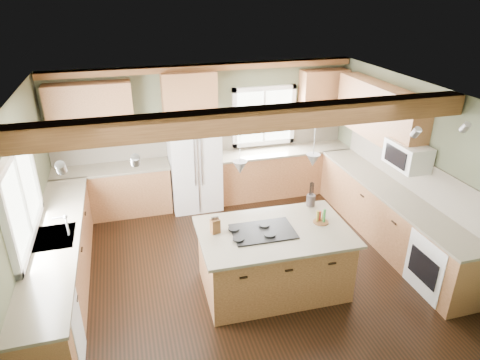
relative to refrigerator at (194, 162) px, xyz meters
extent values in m
plane|color=black|center=(0.30, -2.12, -0.90)|extent=(5.60, 5.60, 0.00)
plane|color=silver|center=(0.30, -2.12, 1.70)|extent=(5.60, 5.60, 0.00)
plane|color=#4D533B|center=(0.30, 0.38, 0.40)|extent=(5.60, 0.00, 5.60)
plane|color=#4D533B|center=(-2.50, -2.12, 0.40)|extent=(0.00, 5.00, 5.00)
plane|color=#4D533B|center=(3.10, -2.12, 0.40)|extent=(0.00, 5.00, 5.00)
cube|color=#4B2A15|center=(0.30, -2.69, 1.57)|extent=(5.55, 0.26, 0.26)
cube|color=#4B2A15|center=(0.30, 0.28, 1.64)|extent=(5.55, 0.20, 0.10)
cube|color=brown|center=(0.30, 0.36, 0.31)|extent=(5.58, 0.03, 0.58)
cube|color=brown|center=(3.08, -2.07, 0.31)|extent=(0.03, 3.70, 0.58)
cube|color=brown|center=(-1.49, 0.08, -0.46)|extent=(2.02, 0.60, 0.88)
cube|color=brown|center=(-1.49, 0.08, 0.00)|extent=(2.06, 0.64, 0.04)
cube|color=brown|center=(1.79, 0.08, -0.46)|extent=(2.62, 0.60, 0.88)
cube|color=brown|center=(1.79, 0.08, 0.00)|extent=(2.66, 0.64, 0.04)
cube|color=brown|center=(-2.20, -2.07, -0.46)|extent=(0.60, 3.70, 0.88)
cube|color=brown|center=(-2.20, -2.07, 0.00)|extent=(0.64, 3.74, 0.04)
cube|color=brown|center=(2.80, -2.07, -0.46)|extent=(0.60, 3.70, 0.88)
cube|color=brown|center=(2.80, -2.07, 0.00)|extent=(0.64, 3.74, 0.04)
cube|color=brown|center=(-1.69, 0.21, 1.05)|extent=(1.40, 0.35, 0.90)
cube|color=brown|center=(0.00, 0.21, 1.25)|extent=(0.96, 0.35, 0.70)
cube|color=brown|center=(2.92, -1.22, 1.05)|extent=(0.35, 2.20, 0.90)
cube|color=brown|center=(2.60, 0.21, 1.05)|extent=(0.90, 0.35, 0.90)
cube|color=white|center=(-2.48, -2.07, 0.65)|extent=(0.04, 1.60, 1.05)
cube|color=white|center=(1.45, 0.36, 0.65)|extent=(1.10, 0.04, 1.00)
cube|color=#262628|center=(-2.20, -2.07, 0.01)|extent=(0.50, 0.65, 0.03)
cylinder|color=#B2B2B7|center=(-2.02, -2.07, 0.15)|extent=(0.02, 0.02, 0.28)
cube|color=white|center=(-2.19, -3.37, -0.47)|extent=(0.60, 0.60, 0.84)
cube|color=white|center=(2.79, -3.37, -0.47)|extent=(0.60, 0.72, 0.84)
cube|color=white|center=(2.88, -2.17, 0.65)|extent=(0.40, 0.70, 0.38)
cone|color=#B2B2B7|center=(0.13, -2.68, 0.98)|extent=(0.18, 0.18, 0.16)
cone|color=#B2B2B7|center=(1.07, -2.70, 0.98)|extent=(0.18, 0.18, 0.16)
cube|color=white|center=(0.00, 0.00, 0.00)|extent=(0.90, 0.74, 1.80)
cube|color=brown|center=(0.60, -2.69, -0.46)|extent=(1.92, 1.20, 0.88)
cube|color=brown|center=(0.60, -2.69, 0.00)|extent=(2.05, 1.33, 0.04)
cube|color=black|center=(0.44, -2.69, 0.03)|extent=(0.83, 0.57, 0.02)
cube|color=brown|center=(-0.17, -2.53, 0.12)|extent=(0.14, 0.11, 0.20)
cylinder|color=#413734|center=(1.34, -2.17, 0.10)|extent=(0.14, 0.14, 0.17)
camera|label=1|loc=(-1.15, -7.24, 3.02)|focal=32.00mm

